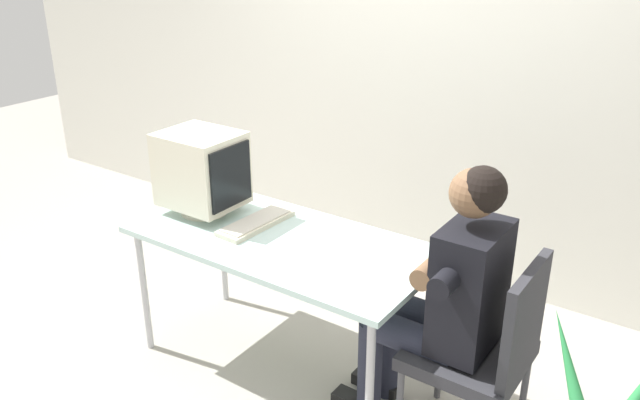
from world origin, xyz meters
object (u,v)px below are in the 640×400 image
Objects in this scene: person_seated at (444,295)px; crt_monitor at (202,170)px; office_chair at (486,347)px; desk at (281,248)px; keyboard at (256,223)px.

crt_monitor is at bearing 179.95° from person_seated.
crt_monitor is 1.60m from office_chair.
office_chair is at bearing 0.00° from person_seated.
person_seated is at bearing 0.86° from desk.
keyboard is at bearing 178.80° from office_chair.
crt_monitor reaches higher than desk.
crt_monitor reaches higher than keyboard.
keyboard is 0.34× the size of person_seated.
desk is at bearing -1.53° from crt_monitor.
office_chair is at bearing 0.69° from desk.
crt_monitor is at bearing 179.96° from office_chair.
crt_monitor is (-0.51, 0.01, 0.28)m from desk.
person_seated is (-0.20, -0.00, 0.18)m from office_chair.
person_seated reaches higher than crt_monitor.
keyboard reaches higher than desk.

